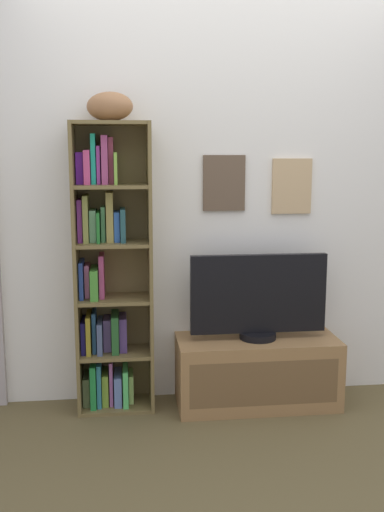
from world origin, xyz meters
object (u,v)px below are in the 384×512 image
Objects in this scene: tv_stand at (257,371)px; television at (258,297)px; football at (110,106)px; bookshelf at (108,279)px.

tv_stand is 1.19× the size of television.
football is 1.39m from television.
television is (0.85, -0.06, -1.10)m from football.
tv_stand is at bearing -90.00° from television.
tv_stand is at bearing -6.12° from bookshelf.
television reaches higher than tv_stand.
television is (0.00, 0.00, 0.46)m from tv_stand.
television is (0.89, -0.09, -0.11)m from bookshelf.
tv_stand is (0.85, -0.06, -1.56)m from football.
television is at bearing -6.05° from bookshelf.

